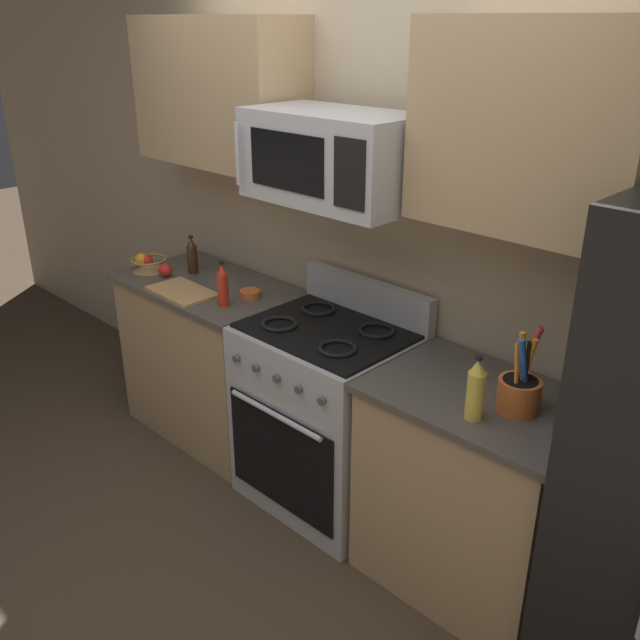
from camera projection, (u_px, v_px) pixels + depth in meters
ground_plane at (220, 564)px, 3.07m from camera, size 16.00×16.00×0.00m
wall_back at (383, 233)px, 3.24m from camera, size 8.00×0.10×2.60m
counter_left at (212, 358)px, 3.91m from camera, size 1.02×0.61×0.91m
range_oven at (327, 414)px, 3.33m from camera, size 0.76×0.65×1.09m
counter_right at (471, 491)px, 2.81m from camera, size 0.85×0.61×0.91m
microwave at (333, 157)px, 2.86m from camera, size 0.76×0.44×0.37m
upper_cabinets_left at (218, 92)px, 3.44m from camera, size 1.01×0.34×0.71m
upper_cabinets_right at (535, 128)px, 2.34m from camera, size 0.84×0.34×0.71m
utensil_crock at (519, 391)px, 2.50m from camera, size 0.16×0.16×0.33m
fruit_basket at (148, 263)px, 3.90m from camera, size 0.20×0.20×0.10m
apple_loose at (165, 270)px, 3.81m from camera, size 0.08×0.08×0.08m
cutting_board at (182, 292)px, 3.59m from camera, size 0.38×0.24×0.02m
bottle_oil at (476, 390)px, 2.43m from camera, size 0.07×0.07×0.25m
bottle_hot_sauce at (223, 286)px, 3.40m from camera, size 0.06×0.06×0.23m
bottle_soy at (192, 256)px, 3.84m from camera, size 0.06×0.06×0.21m
prep_bowl at (250, 294)px, 3.53m from camera, size 0.11×0.11×0.04m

